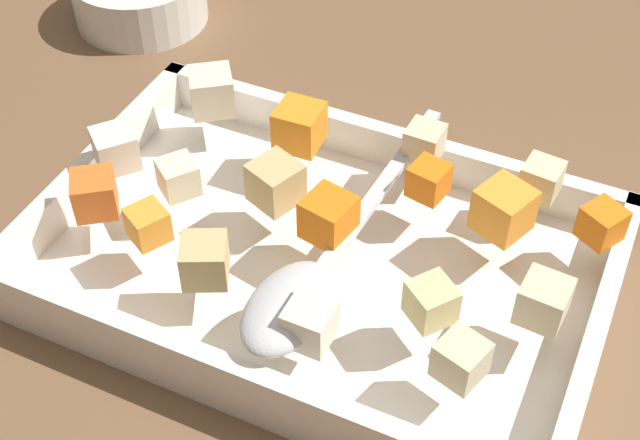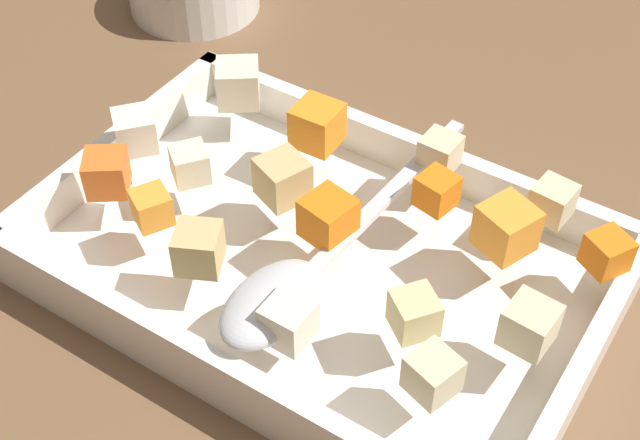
# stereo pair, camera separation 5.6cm
# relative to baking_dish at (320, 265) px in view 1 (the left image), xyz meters

# --- Properties ---
(ground_plane) EXTENTS (4.00, 4.00, 0.00)m
(ground_plane) POSITION_rel_baking_dish_xyz_m (0.01, -0.00, -0.01)
(ground_plane) COLOR brown
(baking_dish) EXTENTS (0.37, 0.24, 0.05)m
(baking_dish) POSITION_rel_baking_dish_xyz_m (0.00, 0.00, 0.00)
(baking_dish) COLOR white
(baking_dish) RESTS_ON ground_plane
(carrot_chunk_corner_nw) EXTENTS (0.04, 0.04, 0.03)m
(carrot_chunk_corner_nw) POSITION_rel_baking_dish_xyz_m (-0.10, -0.05, 0.05)
(carrot_chunk_corner_nw) COLOR orange
(carrot_chunk_corner_nw) RESTS_ON baking_dish
(carrot_chunk_corner_sw) EXTENTS (0.04, 0.04, 0.03)m
(carrot_chunk_corner_sw) POSITION_rel_baking_dish_xyz_m (0.14, 0.04, 0.05)
(carrot_chunk_corner_sw) COLOR orange
(carrot_chunk_corner_sw) RESTS_ON baking_dish
(carrot_chunk_heap_top) EXTENTS (0.03, 0.03, 0.02)m
(carrot_chunk_heap_top) POSITION_rel_baking_dish_xyz_m (-0.05, -0.06, 0.04)
(carrot_chunk_heap_top) COLOR orange
(carrot_chunk_heap_top) RESTS_ON baking_dish
(carrot_chunk_far_right) EXTENTS (0.03, 0.03, 0.02)m
(carrot_chunk_far_right) POSITION_rel_baking_dish_xyz_m (0.10, 0.05, 0.04)
(carrot_chunk_far_right) COLOR orange
(carrot_chunk_far_right) RESTS_ON baking_dish
(carrot_chunk_corner_ne) EXTENTS (0.03, 0.03, 0.03)m
(carrot_chunk_corner_ne) POSITION_rel_baking_dish_xyz_m (-0.01, 0.00, 0.05)
(carrot_chunk_corner_ne) COLOR orange
(carrot_chunk_corner_ne) RESTS_ON baking_dish
(carrot_chunk_rim_edge) EXTENTS (0.03, 0.03, 0.02)m
(carrot_chunk_rim_edge) POSITION_rel_baking_dish_xyz_m (-0.16, -0.07, 0.04)
(carrot_chunk_rim_edge) COLOR orange
(carrot_chunk_rim_edge) RESTS_ON baking_dish
(carrot_chunk_mid_right) EXTENTS (0.03, 0.03, 0.03)m
(carrot_chunk_mid_right) POSITION_rel_baking_dish_xyz_m (0.05, -0.07, 0.05)
(carrot_chunk_mid_right) COLOR orange
(carrot_chunk_mid_right) RESTS_ON baking_dish
(potato_chunk_center) EXTENTS (0.03, 0.03, 0.03)m
(potato_chunk_center) POSITION_rel_baking_dish_xyz_m (-0.15, 0.01, 0.05)
(potato_chunk_center) COLOR beige
(potato_chunk_center) RESTS_ON baking_dish
(potato_chunk_near_right) EXTENTS (0.03, 0.03, 0.02)m
(potato_chunk_near_right) POSITION_rel_baking_dish_xyz_m (-0.12, 0.07, 0.05)
(potato_chunk_near_right) COLOR beige
(potato_chunk_near_right) RESTS_ON baking_dish
(potato_chunk_under_handle) EXTENTS (0.03, 0.03, 0.02)m
(potato_chunk_under_handle) POSITION_rel_baking_dish_xyz_m (-0.09, 0.04, 0.05)
(potato_chunk_under_handle) COLOR #E0CC89
(potato_chunk_under_handle) RESTS_ON baking_dish
(potato_chunk_heap_side) EXTENTS (0.03, 0.03, 0.02)m
(potato_chunk_heap_side) POSITION_rel_baking_dish_xyz_m (-0.03, -0.10, 0.05)
(potato_chunk_heap_side) COLOR beige
(potato_chunk_heap_side) RESTS_ON baking_dish
(potato_chunk_near_left) EXTENTS (0.04, 0.04, 0.03)m
(potato_chunk_near_left) POSITION_rel_baking_dish_xyz_m (0.05, 0.06, 0.05)
(potato_chunk_near_left) COLOR tan
(potato_chunk_near_left) RESTS_ON baking_dish
(potato_chunk_back_center) EXTENTS (0.03, 0.03, 0.02)m
(potato_chunk_back_center) POSITION_rel_baking_dish_xyz_m (0.10, 0.00, 0.04)
(potato_chunk_back_center) COLOR beige
(potato_chunk_back_center) RESTS_ON baking_dish
(potato_chunk_corner_se) EXTENTS (0.04, 0.04, 0.03)m
(potato_chunk_corner_se) POSITION_rel_baking_dish_xyz_m (0.13, -0.08, 0.05)
(potato_chunk_corner_se) COLOR beige
(potato_chunk_corner_se) RESTS_ON baking_dish
(potato_chunk_far_left) EXTENTS (0.04, 0.04, 0.03)m
(potato_chunk_far_left) POSITION_rel_baking_dish_xyz_m (0.04, -0.01, 0.05)
(potato_chunk_far_left) COLOR tan
(potato_chunk_far_left) RESTS_ON baking_dish
(potato_chunk_front_center) EXTENTS (0.03, 0.03, 0.02)m
(potato_chunk_front_center) POSITION_rel_baking_dish_xyz_m (-0.12, -0.09, 0.05)
(potato_chunk_front_center) COLOR beige
(potato_chunk_front_center) RESTS_ON baking_dish
(parsnip_chunk_mid_left) EXTENTS (0.04, 0.04, 0.03)m
(parsnip_chunk_mid_left) POSITION_rel_baking_dish_xyz_m (0.16, -0.00, 0.05)
(parsnip_chunk_mid_left) COLOR silver
(parsnip_chunk_mid_left) RESTS_ON baking_dish
(parsnip_chunk_near_spoon) EXTENTS (0.03, 0.03, 0.03)m
(parsnip_chunk_near_spoon) POSITION_rel_baking_dish_xyz_m (-0.03, 0.08, 0.05)
(parsnip_chunk_near_spoon) COLOR silver
(parsnip_chunk_near_spoon) RESTS_ON baking_dish
(serving_spoon) EXTENTS (0.05, 0.26, 0.02)m
(serving_spoon) POSITION_rel_baking_dish_xyz_m (-0.01, 0.06, 0.04)
(serving_spoon) COLOR silver
(serving_spoon) RESTS_ON baking_dish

